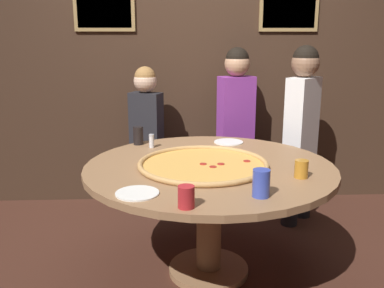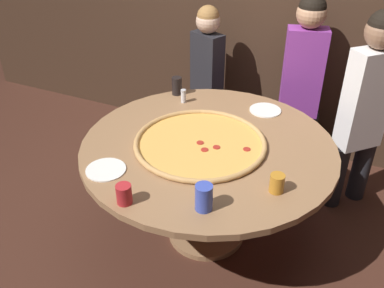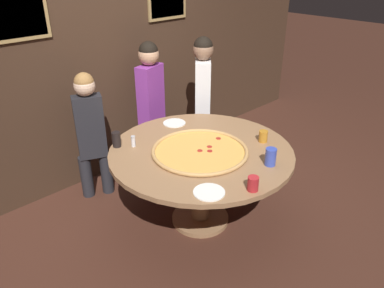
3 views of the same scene
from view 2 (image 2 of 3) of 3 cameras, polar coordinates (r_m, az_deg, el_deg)
name	(u,v)px [view 2 (image 2 of 3)]	position (r m, az deg, el deg)	size (l,w,h in m)	color
ground_plane	(206,233)	(3.05, 1.90, -11.78)	(24.00, 24.00, 0.00)	#422319
dining_table	(208,162)	(2.66, 2.14, -2.42)	(1.54, 1.54, 0.74)	#936B47
giant_pizza	(200,143)	(2.57, 1.09, 0.18)	(0.80, 0.80, 0.03)	#E5A84C
drink_cup_beside_pizza	(277,183)	(2.23, 11.25, -5.15)	(0.08, 0.08, 0.10)	#BC7A23
drink_cup_by_shaker	(177,86)	(3.15, -2.04, 7.76)	(0.07, 0.07, 0.13)	black
drink_cup_centre_back	(204,197)	(2.07, 1.59, -7.12)	(0.09, 0.09, 0.14)	#384CB7
drink_cup_front_edge	(124,194)	(2.14, -9.05, -6.62)	(0.08, 0.08, 0.11)	#B22328
white_plate_far_back	(106,170)	(2.41, -11.41, -3.37)	(0.22, 0.22, 0.01)	white
white_plate_right_side	(265,110)	(2.99, 9.75, 4.47)	(0.22, 0.22, 0.01)	white
condiment_shaker	(183,96)	(3.04, -1.15, 6.42)	(0.04, 0.04, 0.10)	silver
diner_far_right	(365,104)	(3.09, 22.10, 5.02)	(0.35, 0.35, 1.45)	#232328
diner_far_left	(207,73)	(3.59, 2.01, 9.48)	(0.34, 0.23, 1.27)	#232328
diner_side_right	(302,77)	(3.40, 14.46, 8.68)	(0.38, 0.24, 1.42)	#232328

